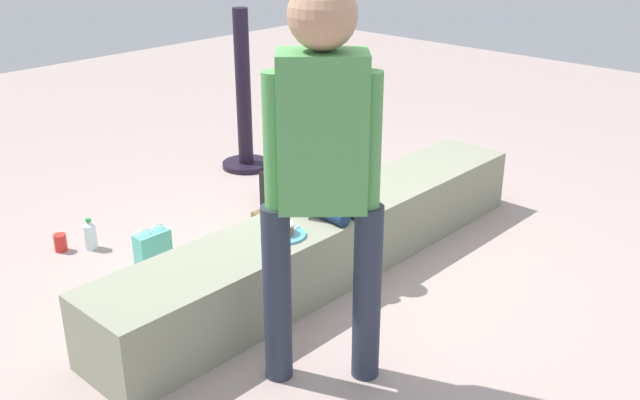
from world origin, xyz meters
The scene contains 13 objects.
ground_plane centered at (0.00, 0.00, 0.00)m, with size 12.00×12.00×0.00m, color #A39089.
concrete_ledge centered at (0.00, 0.00, 0.19)m, with size 2.86×0.45×0.37m, color gray.
child_seated centered at (-0.06, 0.01, 0.58)m, with size 0.28×0.32×0.48m.
adult_standing centered at (-0.71, -0.59, 0.98)m, with size 0.38×0.38×1.63m.
cake_plate centered at (-0.40, -0.05, 0.39)m, with size 0.22×0.22×0.07m.
gift_bag centered at (-0.73, 0.58, 0.15)m, with size 0.18×0.09×0.33m.
railing_post centered at (0.78, 1.57, 0.45)m, with size 0.36×0.36×1.18m.
water_bottle_near_gift centered at (-0.75, 1.20, 0.09)m, with size 0.07×0.07×0.19m.
water_bottle_far_side centered at (-0.29, 0.47, 0.08)m, with size 0.07×0.07×0.18m.
party_cup_red centered at (-0.88, 1.30, 0.05)m, with size 0.07×0.07×0.10m, color red.
cake_box_white centered at (1.08, 0.92, 0.07)m, with size 0.26×0.28×0.14m, color white.
handbag_black_leather centered at (0.49, 0.89, 0.12)m, with size 0.27×0.13×0.33m.
handbag_brown_canvas centered at (0.07, 0.49, 0.11)m, with size 0.30×0.13×0.32m.
Camera 1 is at (-2.57, -2.32, 1.88)m, focal length 40.26 mm.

